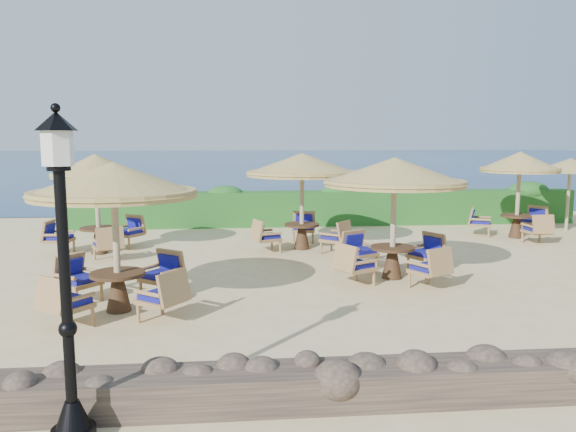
{
  "coord_description": "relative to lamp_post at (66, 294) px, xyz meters",
  "views": [
    {
      "loc": [
        -3.13,
        -12.29,
        3.06
      ],
      "look_at": [
        -1.96,
        0.31,
        1.3
      ],
      "focal_mm": 35.0,
      "sensor_mm": 36.0,
      "label": 1
    }
  ],
  "objects": [
    {
      "name": "cafe_set_0",
      "position": [
        -0.44,
        4.43,
        0.3
      ],
      "size": [
        2.9,
        2.9,
        2.65
      ],
      "color": "tan",
      "rests_on": "ground"
    },
    {
      "name": "cafe_set_4",
      "position": [
        3.47,
        9.75,
        0.42
      ],
      "size": [
        3.08,
        3.08,
        2.65
      ],
      "color": "tan",
      "rests_on": "ground"
    },
    {
      "name": "lamp_post",
      "position": [
        0.0,
        0.0,
        0.0
      ],
      "size": [
        0.44,
        0.44,
        3.31
      ],
      "color": "black",
      "rests_on": "ground"
    },
    {
      "name": "sea",
      "position": [
        4.8,
        76.8,
        -1.55
      ],
      "size": [
        160.0,
        160.0,
        0.0
      ],
      "primitive_type": "plane",
      "color": "navy",
      "rests_on": "ground"
    },
    {
      "name": "extra_parasol",
      "position": [
        12.6,
        12.0,
        0.62
      ],
      "size": [
        2.3,
        2.3,
        2.41
      ],
      "color": "tan",
      "rests_on": "ground"
    },
    {
      "name": "ground",
      "position": [
        4.8,
        6.8,
        -1.55
      ],
      "size": [
        120.0,
        120.0,
        0.0
      ],
      "primitive_type": "plane",
      "color": "beige",
      "rests_on": "ground"
    },
    {
      "name": "stone_wall",
      "position": [
        4.8,
        0.6,
        -1.33
      ],
      "size": [
        15.0,
        0.65,
        0.44
      ],
      "primitive_type": "cube",
      "color": "brown",
      "rests_on": "ground"
    },
    {
      "name": "cafe_set_1",
      "position": [
        5.06,
        6.3,
        0.34
      ],
      "size": [
        3.08,
        3.08,
        2.65
      ],
      "color": "tan",
      "rests_on": "ground"
    },
    {
      "name": "cafe_set_3",
      "position": [
        -1.99,
        9.63,
        0.22
      ],
      "size": [
        2.58,
        2.76,
        2.65
      ],
      "color": "tan",
      "rests_on": "ground"
    },
    {
      "name": "cafe_set_5",
      "position": [
        10.3,
        10.92,
        0.24
      ],
      "size": [
        2.77,
        2.61,
        2.65
      ],
      "color": "tan",
      "rests_on": "ground"
    },
    {
      "name": "hedge",
      "position": [
        4.8,
        14.0,
        -0.95
      ],
      "size": [
        18.0,
        0.9,
        1.2
      ],
      "primitive_type": "cube",
      "color": "#194E19",
      "rests_on": "ground"
    }
  ]
}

